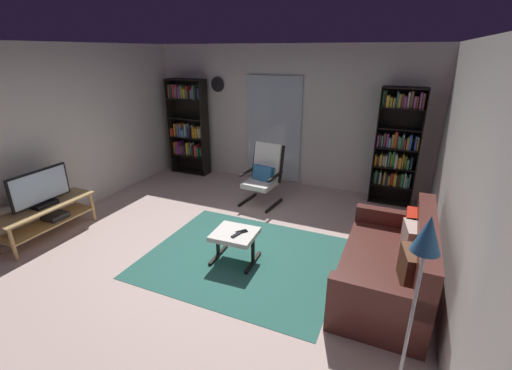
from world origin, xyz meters
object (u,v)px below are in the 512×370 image
at_px(tv_remote, 236,235).
at_px(wall_clock, 218,84).
at_px(bookshelf_near_tv, 189,125).
at_px(ottoman, 235,237).
at_px(tv_stand, 48,215).
at_px(bookshelf_near_sofa, 397,147).
at_px(cell_phone, 242,232).
at_px(television, 41,190).
at_px(floor_lamp_by_sofa, 422,263).
at_px(lounge_armchair, 264,173).
at_px(leather_sofa, 392,266).

bearing_deg(tv_remote, wall_clock, 136.75).
relative_size(bookshelf_near_tv, ottoman, 3.62).
xyz_separation_m(tv_stand, bookshelf_near_tv, (0.27, 3.18, 0.70)).
height_order(bookshelf_near_sofa, cell_phone, bookshelf_near_sofa).
relative_size(ottoman, tv_remote, 3.76).
relative_size(tv_remote, cell_phone, 1.03).
height_order(tv_stand, wall_clock, wall_clock).
bearing_deg(tv_remote, television, -156.35).
height_order(tv_remote, floor_lamp_by_sofa, floor_lamp_by_sofa).
height_order(bookshelf_near_sofa, lounge_armchair, bookshelf_near_sofa).
relative_size(bookshelf_near_sofa, leather_sofa, 1.10).
height_order(cell_phone, wall_clock, wall_clock).
distance_m(tv_stand, cell_phone, 2.83).
bearing_deg(television, tv_stand, 96.92).
xyz_separation_m(ottoman, floor_lamp_by_sofa, (1.96, -1.24, 0.91)).
relative_size(leather_sofa, tv_remote, 12.34).
relative_size(tv_stand, ottoman, 2.45).
bearing_deg(bookshelf_near_sofa, cell_phone, -120.43).
bearing_deg(lounge_armchair, bookshelf_near_sofa, 23.47).
bearing_deg(tv_stand, floor_lamp_by_sofa, -9.11).
xyz_separation_m(television, bookshelf_near_sofa, (4.35, 3.22, 0.29)).
bearing_deg(leather_sofa, bookshelf_near_tv, 149.22).
bearing_deg(bookshelf_near_sofa, ottoman, -121.30).
bearing_deg(tv_stand, ottoman, 10.27).
bearing_deg(tv_remote, bookshelf_near_tv, 146.59).
distance_m(cell_phone, wall_clock, 3.72).
bearing_deg(tv_stand, lounge_armchair, 44.93).
xyz_separation_m(bookshelf_near_tv, cell_phone, (2.51, -2.65, -0.61)).
bearing_deg(floor_lamp_by_sofa, wall_clock, 132.41).
xyz_separation_m(tv_stand, bookshelf_near_sofa, (4.35, 3.20, 0.68)).
height_order(lounge_armchair, wall_clock, wall_clock).
height_order(leather_sofa, cell_phone, leather_sofa).
distance_m(bookshelf_near_tv, floor_lamp_by_sofa, 5.90).
height_order(ottoman, wall_clock, wall_clock).
bearing_deg(tv_stand, leather_sofa, 8.17).
distance_m(television, floor_lamp_by_sofa, 4.75).
height_order(tv_stand, cell_phone, tv_stand).
xyz_separation_m(cell_phone, floor_lamp_by_sofa, (1.88, -1.28, 0.84)).
distance_m(television, leather_sofa, 4.58).
distance_m(tv_remote, wall_clock, 3.78).
relative_size(bookshelf_near_tv, leather_sofa, 1.10).
xyz_separation_m(television, lounge_armchair, (2.32, 2.34, -0.18)).
xyz_separation_m(tv_remote, wall_clock, (-1.86, 2.96, 1.44)).
bearing_deg(television, lounge_armchair, 45.18).
xyz_separation_m(leather_sofa, wall_clock, (-3.63, 2.73, 1.54)).
xyz_separation_m(television, wall_clock, (0.89, 3.40, 1.14)).
bearing_deg(cell_phone, television, -130.20).
bearing_deg(ottoman, tv_stand, -169.73).
distance_m(ottoman, cell_phone, 0.12).
height_order(bookshelf_near_tv, lounge_armchair, bookshelf_near_tv).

